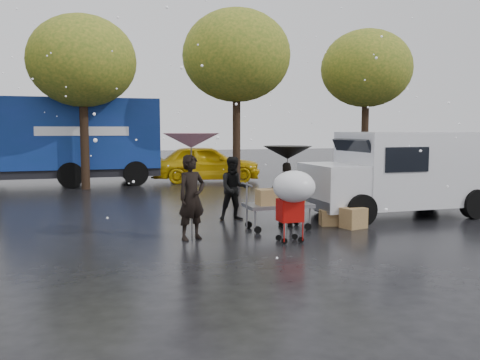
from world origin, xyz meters
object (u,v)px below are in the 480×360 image
object	(u,v)px
vendor_cart	(282,198)
yellow_taxi	(206,163)
blue_truck	(61,142)
person_pink	(192,197)
white_van	(403,172)
person_black	(287,195)
shopping_cart	(293,191)

from	to	relation	value
vendor_cart	yellow_taxi	world-z (taller)	yellow_taxi
yellow_taxi	blue_truck	bearing A→B (deg)	96.27
person_pink	white_van	world-z (taller)	white_van
person_black	vendor_cart	bearing A→B (deg)	56.56
vendor_cart	white_van	xyz separation A→B (m)	(3.73, 0.74, 0.43)
vendor_cart	yellow_taxi	size ratio (longest dim) A/B	0.32
shopping_cart	white_van	size ratio (longest dim) A/B	0.30
person_pink	vendor_cart	xyz separation A→B (m)	(2.18, 0.47, -0.15)
person_pink	person_black	bearing A→B (deg)	-7.14
vendor_cart	shopping_cart	size ratio (longest dim) A/B	1.04
person_pink	white_van	bearing A→B (deg)	-11.60
vendor_cart	white_van	size ratio (longest dim) A/B	0.31
person_pink	yellow_taxi	xyz separation A→B (m)	(3.00, 11.24, -0.08)
vendor_cart	yellow_taxi	distance (m)	10.80
blue_truck	yellow_taxi	xyz separation A→B (m)	(5.91, -0.44, -0.96)
white_van	blue_truck	xyz separation A→B (m)	(-8.82, 10.47, 0.60)
person_pink	blue_truck	xyz separation A→B (m)	(-2.91, 11.68, 0.88)
shopping_cart	person_black	bearing A→B (deg)	71.21
white_van	yellow_taxi	size ratio (longest dim) A/B	1.05
vendor_cart	person_black	bearing A→B (deg)	44.20
person_pink	vendor_cart	bearing A→B (deg)	-11.04
white_van	yellow_taxi	world-z (taller)	white_van
white_van	yellow_taxi	bearing A→B (deg)	106.18
blue_truck	person_pink	bearing A→B (deg)	-76.00
person_black	yellow_taxi	size ratio (longest dim) A/B	0.32
blue_truck	yellow_taxi	world-z (taller)	blue_truck
person_pink	blue_truck	distance (m)	12.07
person_black	white_van	size ratio (longest dim) A/B	0.31
person_pink	blue_truck	bearing A→B (deg)	80.79
person_pink	shopping_cart	size ratio (longest dim) A/B	1.20
vendor_cart	shopping_cart	bearing A→B (deg)	-103.13
person_black	yellow_taxi	distance (m)	10.56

